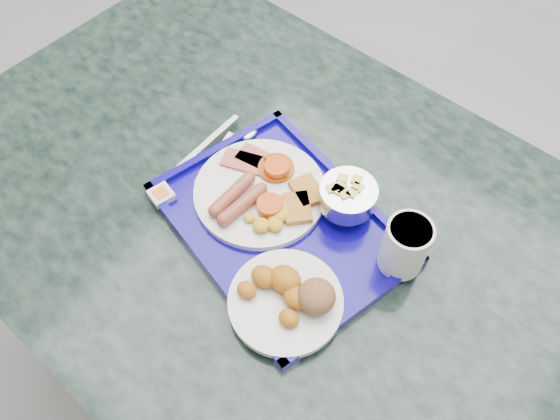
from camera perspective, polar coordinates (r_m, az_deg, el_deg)
name	(u,v)px	position (r m, az deg, el deg)	size (l,w,h in m)	color
floor	(355,176)	(2.01, 7.82, 3.53)	(6.00, 6.00, 0.00)	gray
table	(271,261)	(1.13, -0.96, -5.34)	(1.35, 0.97, 0.80)	slate
tray	(280,225)	(0.92, 0.00, -1.55)	(0.47, 0.40, 0.02)	#0B027C
main_plate	(263,192)	(0.94, -1.82, 1.85)	(0.23, 0.23, 0.04)	silver
bread_plate	(290,296)	(0.83, 1.08, -9.02)	(0.18, 0.18, 0.06)	silver
fruit_bowl	(347,196)	(0.90, 7.06, 1.45)	(0.10, 0.10, 0.07)	#B4B4B6
juice_cup	(405,245)	(0.85, 12.97, -3.58)	(0.07, 0.07, 0.10)	silver
spoon	(240,139)	(1.02, -4.25, 7.40)	(0.05, 0.17, 0.01)	#B4B4B6
knife	(208,141)	(1.03, -7.50, 7.12)	(0.01, 0.16, 0.00)	#B4B4B6
jam_packet	(161,195)	(0.96, -12.30, 1.56)	(0.05, 0.05, 0.01)	silver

